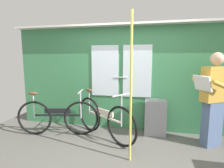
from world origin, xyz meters
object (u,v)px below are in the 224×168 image
(bicycle_near_door, at_px, (104,118))
(passenger_reading_newspaper, at_px, (213,98))
(trash_bin_by_wall, at_px, (155,117))
(handrail_pole, at_px, (131,89))
(bicycle_leaning_behind, at_px, (57,117))

(bicycle_near_door, bearing_deg, passenger_reading_newspaper, 37.08)
(bicycle_near_door, relative_size, trash_bin_by_wall, 1.93)
(trash_bin_by_wall, xyz_separation_m, handrail_pole, (-0.40, -1.04, 0.75))
(bicycle_near_door, xyz_separation_m, handrail_pole, (0.60, -0.69, 0.72))
(bicycle_near_door, height_order, trash_bin_by_wall, bicycle_near_door)
(bicycle_leaning_behind, height_order, handrail_pole, handrail_pole)
(passenger_reading_newspaper, bearing_deg, trash_bin_by_wall, -45.99)
(passenger_reading_newspaper, bearing_deg, bicycle_near_door, -27.87)
(bicycle_leaning_behind, bearing_deg, passenger_reading_newspaper, -8.08)
(trash_bin_by_wall, height_order, handrail_pole, handrail_pole)
(bicycle_leaning_behind, xyz_separation_m, passenger_reading_newspaper, (2.91, 0.15, 0.50))
(bicycle_near_door, xyz_separation_m, bicycle_leaning_behind, (-0.96, -0.07, -0.01))
(trash_bin_by_wall, bearing_deg, passenger_reading_newspaper, -15.92)
(trash_bin_by_wall, relative_size, handrail_pole, 0.33)
(passenger_reading_newspaper, relative_size, handrail_pole, 0.75)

